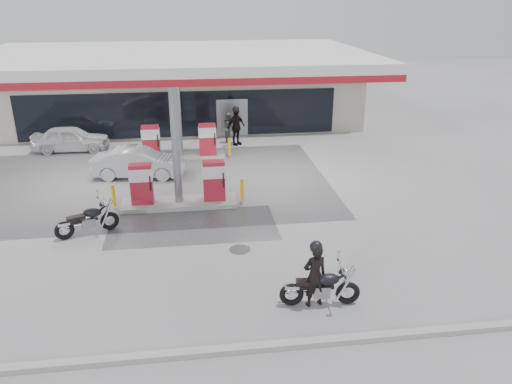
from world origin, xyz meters
TOP-DOWN VIEW (x-y plane):
  - ground at (0.00, 0.00)m, footprint 90.00×90.00m
  - wet_patch at (0.50, 0.00)m, footprint 6.00×3.00m
  - drain_cover at (2.00, -2.00)m, footprint 0.70×0.70m
  - kerb at (0.00, -7.00)m, footprint 28.00×0.25m
  - store_building at (0.01, 15.94)m, footprint 22.00×8.22m
  - canopy at (0.00, 5.00)m, footprint 16.00×10.02m
  - pump_island_near at (0.00, 2.00)m, footprint 5.14×1.30m
  - pump_island_far at (0.00, 8.00)m, footprint 5.14×1.30m
  - main_motorcycle at (3.85, -5.36)m, footprint 2.19×0.84m
  - biker_main at (3.65, -5.35)m, footprint 0.73×0.55m
  - parked_motorcycle at (-3.09, -0.16)m, footprint 2.10×1.11m
  - sedan_white at (-5.75, 10.20)m, footprint 3.98×1.67m
  - attendant at (2.73, 10.80)m, footprint 0.81×0.94m
  - hatchback_silver at (-1.84, 5.60)m, footprint 4.27×1.95m
  - parked_car_left at (-7.84, 14.00)m, footprint 4.31×2.53m
  - biker_walking at (3.06, 10.20)m, footprint 1.25×1.10m

SIDE VIEW (x-z plane):
  - ground at x=0.00m, z-range 0.00..0.00m
  - wet_patch at x=0.50m, z-range 0.00..0.00m
  - drain_cover at x=2.00m, z-range 0.00..0.01m
  - kerb at x=0.00m, z-range 0.00..0.15m
  - main_motorcycle at x=3.85m, z-range -0.06..1.06m
  - parked_motorcycle at x=-3.09m, z-range -0.06..1.07m
  - parked_car_left at x=-7.84m, z-range 0.00..1.17m
  - sedan_white at x=-5.75m, z-range 0.00..1.34m
  - hatchback_silver at x=-1.84m, z-range 0.00..1.36m
  - pump_island_near at x=0.00m, z-range -0.18..1.60m
  - pump_island_far at x=0.00m, z-range -0.18..1.60m
  - attendant at x=2.73m, z-range 0.00..1.67m
  - biker_main at x=3.65m, z-range 0.00..1.80m
  - biker_walking at x=3.06m, z-range 0.00..2.03m
  - store_building at x=0.01m, z-range 0.01..4.01m
  - canopy at x=0.00m, z-range 2.51..8.02m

